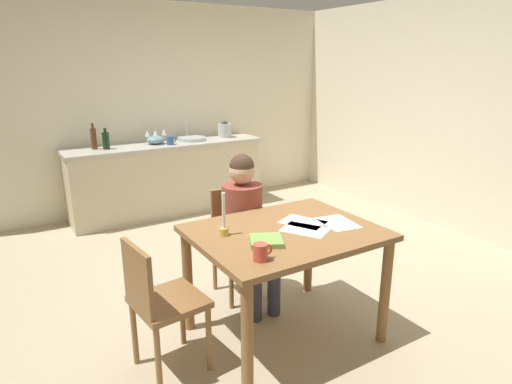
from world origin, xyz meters
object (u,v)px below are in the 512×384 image
coffee_mug (261,252)px  bottle_oil (94,138)px  candlestick (224,223)px  person_seated (246,220)px  dining_table (285,246)px  book_magazine (266,241)px  wine_glass_by_kettle (155,133)px  sink_unit (192,139)px  wine_glass_back_left (147,134)px  wine_glass_near_sink (164,132)px  bottle_vinegar (106,140)px  teacup_on_counter (170,140)px  chair_at_table (238,236)px  mixing_bowl (156,140)px  chair_side_empty (160,301)px  stovetop_kettle (225,130)px

coffee_mug → bottle_oil: (-0.18, 3.34, 0.18)m
candlestick → person_seated: bearing=46.4°
dining_table → book_magazine: (-0.23, -0.12, 0.13)m
coffee_mug → wine_glass_by_kettle: 3.52m
sink_unit → wine_glass_back_left: bearing=164.6°
sink_unit → wine_glass_by_kettle: 0.46m
wine_glass_near_sink → wine_glass_back_left: bearing=180.0°
bottle_oil → bottle_vinegar: (0.12, -0.07, -0.02)m
person_seated → teacup_on_counter: size_ratio=9.55×
wine_glass_near_sink → wine_glass_back_left: 0.22m
chair_at_table → wine_glass_near_sink: bearing=83.3°
bottle_oil → mixing_bowl: 0.73m
coffee_mug → chair_side_empty: bearing=141.0°
chair_side_empty → stovetop_kettle: (1.98, 2.93, 0.51)m
book_magazine → mixing_bowl: size_ratio=0.89×
wine_glass_near_sink → teacup_on_counter: size_ratio=1.23×
book_magazine → wine_glass_near_sink: bearing=107.0°
chair_side_empty → teacup_on_counter: 3.05m
sink_unit → bottle_vinegar: bottle_vinegar is taller
wine_glass_near_sink → wine_glass_by_kettle: (-0.11, 0.00, 0.00)m
sink_unit → stovetop_kettle: 0.49m
person_seated → candlestick: (-0.42, -0.44, 0.20)m
bottle_oil → wine_glass_near_sink: size_ratio=1.95×
chair_at_table → sink_unit: size_ratio=2.43×
wine_glass_by_kettle → sink_unit: bearing=-18.9°
dining_table → wine_glass_back_left: bearing=88.1°
dining_table → wine_glass_by_kettle: (0.21, 3.16, 0.33)m
person_seated → book_magazine: 0.75m
person_seated → teacup_on_counter: 2.32m
book_magazine → bottle_oil: bottle_oil is taller
chair_at_table → mixing_bowl: 2.33m
candlestick → stovetop_kettle: 3.25m
sink_unit → wine_glass_near_sink: size_ratio=2.34×
chair_side_empty → book_magazine: bearing=-17.0°
chair_side_empty → candlestick: 0.61m
chair_at_table → wine_glass_near_sink: 2.51m
coffee_mug → teacup_on_counter: bearing=77.9°
dining_table → wine_glass_near_sink: size_ratio=7.79×
person_seated → chair_side_empty: 1.03m
candlestick → wine_glass_near_sink: size_ratio=1.85×
sink_unit → mixing_bowl: sink_unit is taller
person_seated → bottle_vinegar: person_seated is taller
chair_side_empty → candlestick: candlestick is taller
book_magazine → sink_unit: (0.87, 3.13, 0.11)m
candlestick → wine_glass_back_left: bearing=80.7°
candlestick → teacup_on_counter: (0.68, 2.73, 0.08)m
chair_at_table → book_magazine: chair_at_table is taller
candlestick → wine_glass_by_kettle: candlestick is taller
stovetop_kettle → wine_glass_near_sink: size_ratio=1.43×
book_magazine → wine_glass_near_sink: 3.33m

